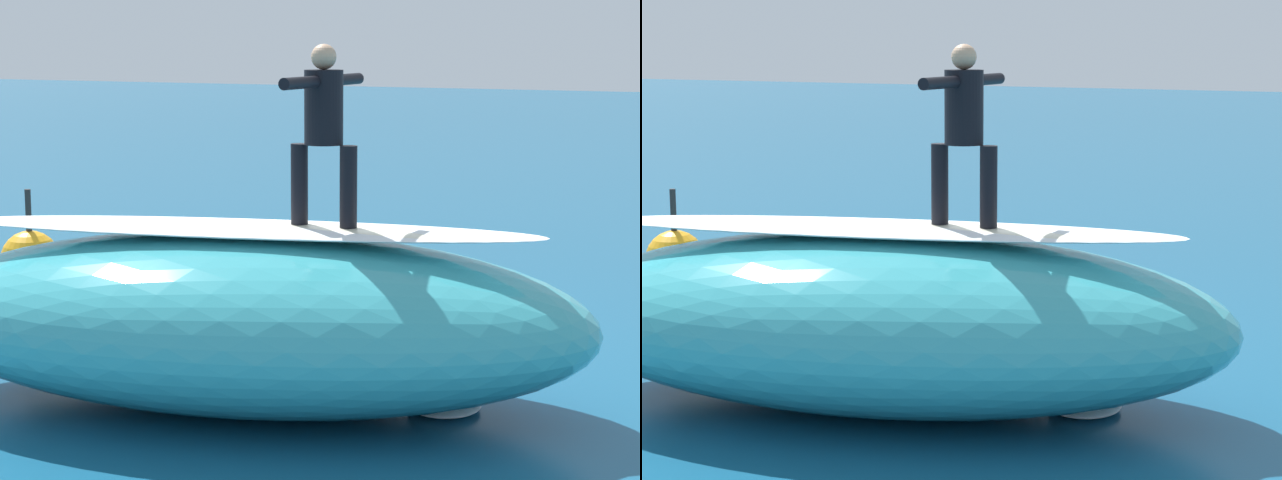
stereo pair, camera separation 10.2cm
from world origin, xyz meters
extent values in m
plane|color=#145175|center=(0.00, 0.00, 0.00)|extent=(120.00, 120.00, 0.00)
ellipsoid|color=teal|center=(-0.75, 2.41, 0.77)|extent=(6.59, 4.30, 1.53)
ellipsoid|color=white|center=(-0.75, 2.41, 1.57)|extent=(5.23, 2.29, 0.08)
ellipsoid|color=#EAE5C6|center=(-1.43, 2.23, 1.58)|extent=(2.22, 0.49, 0.09)
cylinder|color=black|center=(-1.20, 2.24, 1.96)|extent=(0.15, 0.15, 0.68)
cylinder|color=black|center=(-1.65, 2.23, 1.96)|extent=(0.15, 0.15, 0.68)
cylinder|color=black|center=(-1.43, 2.23, 2.61)|extent=(0.33, 0.33, 0.62)
sphere|color=tan|center=(-1.43, 2.23, 3.03)|extent=(0.21, 0.21, 0.21)
cylinder|color=black|center=(-1.43, 2.67, 2.83)|extent=(0.11, 0.56, 0.10)
cylinder|color=black|center=(-1.42, 1.79, 2.83)|extent=(0.11, 0.56, 0.10)
ellipsoid|color=#EAE5C6|center=(0.11, -0.68, 0.04)|extent=(1.88, 1.59, 0.08)
cylinder|color=black|center=(0.11, -0.68, 0.22)|extent=(0.82, 0.71, 0.29)
sphere|color=tan|center=(0.51, -0.39, 0.28)|extent=(0.20, 0.20, 0.20)
cylinder|color=black|center=(-0.44, -1.19, 0.15)|extent=(0.62, 0.50, 0.13)
cylinder|color=black|center=(-0.54, -1.05, 0.15)|extent=(0.62, 0.50, 0.13)
sphere|color=orange|center=(4.15, -0.55, 0.38)|extent=(0.76, 0.76, 0.76)
cylinder|color=#262626|center=(4.15, -0.55, 1.03)|extent=(0.08, 0.08, 0.53)
ellipsoid|color=white|center=(3.35, -1.14, 0.06)|extent=(0.65, 0.78, 0.13)
ellipsoid|color=white|center=(-2.36, 1.76, 0.05)|extent=(0.80, 0.87, 0.09)
camera|label=1|loc=(-5.83, 11.08, 3.19)|focal=66.59mm
camera|label=2|loc=(-5.92, 11.03, 3.19)|focal=66.59mm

